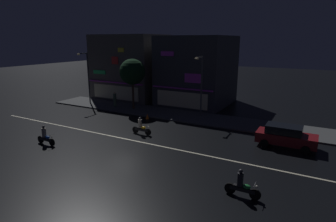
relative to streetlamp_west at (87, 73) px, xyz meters
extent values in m
plane|color=black|center=(11.89, -8.25, -3.91)|extent=(140.00, 140.00, 0.00)
cube|color=beige|center=(11.89, -8.25, -3.91)|extent=(30.41, 0.16, 0.01)
cube|color=#424447|center=(11.89, 0.42, -3.84)|extent=(32.01, 4.30, 0.14)
cube|color=#56514C|center=(2.29, 6.05, 0.41)|extent=(9.07, 6.87, 8.64)
cube|color=#D83FD8|center=(2.29, 2.50, -1.31)|extent=(8.62, 0.24, 0.12)
cube|color=#33E572|center=(-0.27, 2.56, -0.11)|extent=(2.05, 0.08, 0.50)
cube|color=yellow|center=(3.47, 2.56, 2.83)|extent=(0.91, 0.08, 0.53)
cube|color=red|center=(2.45, 2.56, 1.50)|extent=(1.02, 0.08, 0.95)
cube|color=beige|center=(2.29, 2.56, -2.61)|extent=(7.26, 0.06, 1.80)
cube|color=#383A3F|center=(11.89, 7.04, 0.30)|extent=(7.95, 8.84, 8.44)
cube|color=#D83FD8|center=(11.89, 2.50, -1.31)|extent=(7.55, 0.24, 0.12)
cube|color=#D83FD8|center=(13.27, 2.56, -0.07)|extent=(2.01, 0.08, 1.01)
cube|color=#D83FD8|center=(10.04, 2.56, 2.52)|extent=(1.65, 0.08, 0.53)
cube|color=beige|center=(11.89, 2.56, -2.61)|extent=(6.36, 0.06, 1.80)
cylinder|color=#47494C|center=(0.00, 0.24, -0.62)|extent=(0.16, 0.16, 6.31)
cube|color=#47494C|center=(0.00, -0.46, 2.43)|extent=(0.10, 1.40, 0.10)
ellipsoid|color=#F9E099|center=(0.00, -1.16, 2.35)|extent=(0.44, 0.32, 0.20)
cylinder|color=#47494C|center=(14.91, 1.04, -0.66)|extent=(0.16, 0.16, 6.23)
cube|color=#47494C|center=(14.91, 0.34, 2.35)|extent=(0.10, 1.40, 0.10)
ellipsoid|color=#F9E099|center=(14.91, -0.36, 2.27)|extent=(0.44, 0.32, 0.20)
cylinder|color=#4C664C|center=(4.19, 0.10, -3.00)|extent=(0.37, 0.37, 1.55)
sphere|color=tan|center=(4.19, 0.10, -2.11)|extent=(0.22, 0.22, 0.22)
cylinder|color=#473323|center=(6.75, 0.31, -2.22)|extent=(0.24, 0.24, 3.11)
sphere|color=black|center=(6.75, 0.31, 0.51)|extent=(2.95, 2.95, 2.95)
cube|color=maroon|center=(23.85, -3.73, -3.22)|extent=(4.30, 1.78, 0.76)
cube|color=black|center=(23.64, -3.73, -2.54)|extent=(2.58, 1.57, 0.60)
cube|color=#F9F2CC|center=(25.96, -3.13, -3.12)|extent=(0.08, 0.20, 0.12)
cube|color=#F9F2CC|center=(25.96, -4.34, -3.12)|extent=(0.08, 0.20, 0.12)
cylinder|color=black|center=(25.27, -2.84, -3.60)|extent=(0.62, 0.20, 0.62)
cylinder|color=black|center=(25.27, -4.62, -3.60)|extent=(0.62, 0.20, 0.62)
cylinder|color=black|center=(22.43, -2.84, -3.60)|extent=(0.62, 0.20, 0.62)
cylinder|color=black|center=(22.43, -4.62, -3.60)|extent=(0.62, 0.20, 0.62)
cylinder|color=black|center=(8.06, -12.22, -3.61)|extent=(0.60, 0.08, 0.60)
cylinder|color=black|center=(6.76, -12.22, -3.61)|extent=(0.60, 0.10, 0.60)
cube|color=black|center=(7.41, -12.22, -3.51)|extent=(1.30, 0.14, 0.20)
ellipsoid|color=#1E4CB2|center=(7.61, -12.22, -3.29)|extent=(0.44, 0.26, 0.24)
cube|color=black|center=(7.21, -12.22, -3.36)|extent=(0.56, 0.22, 0.10)
cylinder|color=slate|center=(8.01, -12.22, -3.06)|extent=(0.03, 0.60, 0.03)
sphere|color=white|center=(8.10, -12.22, -3.16)|extent=(0.14, 0.14, 0.14)
cylinder|color=gray|center=(7.26, -12.22, -2.96)|extent=(0.32, 0.32, 0.70)
sphere|color=#333338|center=(7.26, -12.22, -2.50)|extent=(0.22, 0.22, 0.22)
cylinder|color=black|center=(23.40, -12.35, -3.61)|extent=(0.60, 0.08, 0.60)
cylinder|color=black|center=(22.10, -12.35, -3.61)|extent=(0.60, 0.10, 0.60)
cube|color=black|center=(22.75, -12.35, -3.51)|extent=(1.30, 0.14, 0.20)
ellipsoid|color=#268C3F|center=(22.95, -12.35, -3.29)|extent=(0.44, 0.26, 0.24)
cube|color=black|center=(22.55, -12.35, -3.36)|extent=(0.56, 0.22, 0.10)
cylinder|color=slate|center=(23.35, -12.35, -3.06)|extent=(0.03, 0.60, 0.03)
sphere|color=white|center=(23.44, -12.35, -3.16)|extent=(0.14, 0.14, 0.14)
cylinder|color=#232328|center=(22.60, -12.35, -2.96)|extent=(0.32, 0.32, 0.70)
sphere|color=#333338|center=(22.60, -12.35, -2.50)|extent=(0.22, 0.22, 0.22)
cylinder|color=black|center=(13.21, -6.59, -3.61)|extent=(0.60, 0.08, 0.60)
cylinder|color=black|center=(11.91, -6.59, -3.61)|extent=(0.60, 0.10, 0.60)
cube|color=black|center=(12.56, -6.59, -3.51)|extent=(1.30, 0.14, 0.20)
ellipsoid|color=gold|center=(12.76, -6.59, -3.29)|extent=(0.44, 0.26, 0.24)
cube|color=black|center=(12.36, -6.59, -3.36)|extent=(0.56, 0.22, 0.10)
cylinder|color=slate|center=(13.16, -6.59, -3.06)|extent=(0.03, 0.60, 0.03)
sphere|color=white|center=(13.25, -6.59, -3.16)|extent=(0.14, 0.14, 0.14)
cylinder|color=gray|center=(12.41, -6.59, -2.96)|extent=(0.32, 0.32, 0.70)
sphere|color=#333338|center=(12.41, -6.59, -2.50)|extent=(0.22, 0.22, 0.22)
cone|color=orange|center=(10.33, -2.22, -3.64)|extent=(0.36, 0.36, 0.55)
camera|label=1|loc=(25.65, -25.63, 4.01)|focal=29.89mm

